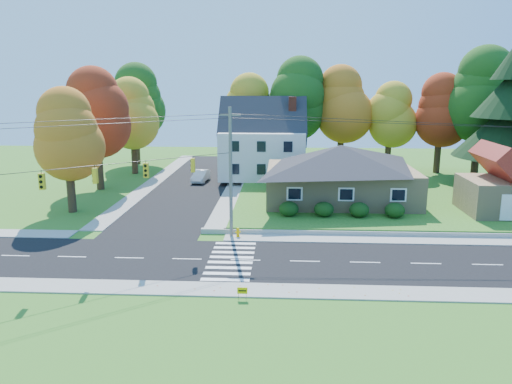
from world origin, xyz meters
TOP-DOWN VIEW (x-y plane):
  - ground at (0.00, 0.00)m, footprint 120.00×120.00m
  - road_main at (0.00, 0.00)m, footprint 90.00×8.00m
  - road_cross at (-8.00, 26.00)m, footprint 8.00×44.00m
  - sidewalk_north at (0.00, 5.00)m, footprint 90.00×2.00m
  - sidewalk_south at (0.00, -5.00)m, footprint 90.00×2.00m
  - lawn at (13.00, 21.00)m, footprint 30.00×30.00m
  - ranch_house at (8.00, 16.00)m, footprint 14.60×10.60m
  - colonial_house at (0.04, 28.00)m, footprint 10.40×8.40m
  - garage at (22.00, 11.99)m, footprint 7.30×6.30m
  - hedge_row at (7.50, 9.80)m, footprint 10.70×1.70m
  - traffic_infrastructure at (-0.15, 1.35)m, footprint 38.10×10.66m
  - tree_lot_0 at (-2.00, 34.00)m, footprint 6.72×6.72m
  - tree_lot_1 at (4.00, 33.00)m, footprint 7.84×7.84m
  - tree_lot_2 at (10.00, 34.00)m, footprint 7.28×7.28m
  - tree_lot_3 at (16.00, 33.00)m, footprint 6.16×6.16m
  - tree_lot_4 at (22.00, 32.00)m, footprint 6.72×6.72m
  - tree_lot_5 at (26.00, 30.00)m, footprint 8.40×8.40m
  - tree_west_0 at (-17.00, 12.00)m, footprint 6.16×6.16m
  - tree_west_1 at (-18.00, 22.00)m, footprint 7.28×7.28m
  - tree_west_2 at (-17.00, 32.00)m, footprint 6.72×6.72m
  - tree_west_3 at (-19.00, 40.00)m, footprint 7.84×7.84m
  - white_car at (-7.42, 26.78)m, footprint 1.82×4.36m
  - fire_hydrant at (-0.98, 5.06)m, footprint 0.45×0.35m
  - yard_sign at (0.29, -6.20)m, footprint 0.57×0.04m

SIDE VIEW (x-z plane):
  - ground at x=0.00m, z-range 0.00..0.00m
  - road_main at x=0.00m, z-range 0.00..0.02m
  - road_cross at x=-8.00m, z-range 0.00..0.02m
  - sidewalk_north at x=0.00m, z-range 0.00..0.08m
  - sidewalk_south at x=0.00m, z-range 0.00..0.08m
  - lawn at x=13.00m, z-range 0.00..0.50m
  - fire_hydrant at x=-0.98m, z-range -0.02..0.77m
  - yard_sign at x=0.29m, z-range 0.15..0.86m
  - white_car at x=-7.42m, z-range 0.02..1.42m
  - hedge_row at x=7.50m, z-range 0.50..1.77m
  - garage at x=22.00m, z-range 0.54..5.14m
  - ranch_house at x=8.00m, z-range 0.57..5.97m
  - colonial_house at x=0.04m, z-range -0.22..9.38m
  - traffic_infrastructure at x=-0.15m, z-range 0.15..10.15m
  - tree_west_0 at x=-17.00m, z-range 1.42..12.89m
  - tree_lot_3 at x=16.00m, z-range 1.92..13.39m
  - tree_west_2 at x=-17.00m, z-range 1.55..14.06m
  - tree_lot_0 at x=-2.00m, z-range 2.05..14.56m
  - tree_lot_4 at x=22.00m, z-range 2.05..14.56m
  - tree_west_1 at x=-18.00m, z-range 1.68..15.24m
  - tree_lot_2 at x=10.00m, z-range 2.18..15.74m
  - tree_west_3 at x=-19.00m, z-range 1.81..16.41m
  - tree_lot_1 at x=4.00m, z-range 2.31..16.91m
  - tree_lot_5 at x=26.00m, z-range 2.45..18.09m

